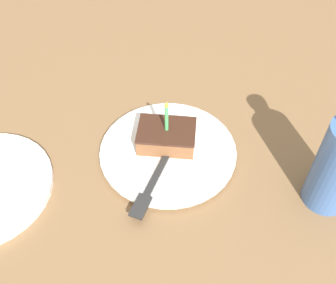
{
  "coord_description": "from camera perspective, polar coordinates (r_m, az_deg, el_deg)",
  "views": [
    {
      "loc": [
        -0.46,
        -0.07,
        0.56
      ],
      "look_at": [
        0.01,
        -0.02,
        0.03
      ],
      "focal_mm": 42.0,
      "sensor_mm": 36.0,
      "label": 1
    }
  ],
  "objects": [
    {
      "name": "ground_plane",
      "position": [
        0.75,
        -1.84,
        -3.24
      ],
      "size": [
        2.4,
        2.4,
        0.04
      ],
      "color": "brown",
      "rests_on": "ground"
    },
    {
      "name": "plate",
      "position": [
        0.73,
        0.0,
        -1.35
      ],
      "size": [
        0.25,
        0.25,
        0.02
      ],
      "color": "white",
      "rests_on": "ground_plane"
    },
    {
      "name": "cake_slice",
      "position": [
        0.72,
        -0.21,
        0.89
      ],
      "size": [
        0.07,
        0.11,
        0.1
      ],
      "color": "brown",
      "rests_on": "plate"
    },
    {
      "name": "fork",
      "position": [
        0.67,
        -2.29,
        -6.05
      ],
      "size": [
        0.17,
        0.06,
        0.0
      ],
      "color": "#262626",
      "rests_on": "plate"
    }
  ]
}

